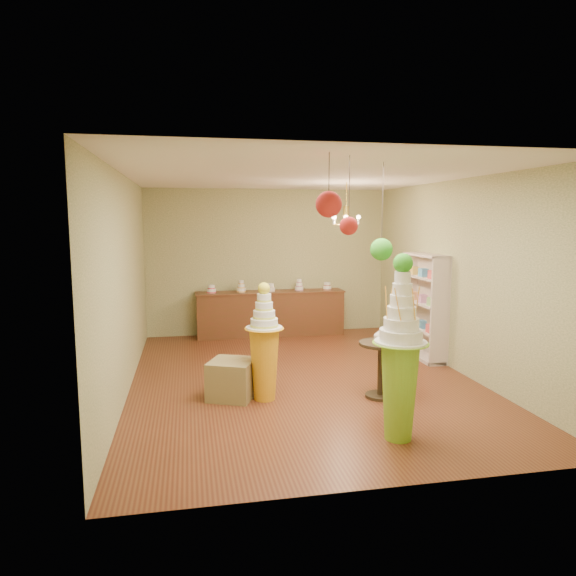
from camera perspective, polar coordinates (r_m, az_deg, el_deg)
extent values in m
plane|color=#592B18|center=(7.86, 1.55, -10.02)|extent=(6.50, 6.50, 0.00)
plane|color=silver|center=(7.52, 1.64, 12.34)|extent=(6.50, 6.50, 0.00)
cube|color=#9B9F6E|center=(10.72, -2.21, 2.91)|extent=(5.00, 0.04, 3.00)
cube|color=#9B9F6E|center=(4.47, 10.76, -3.91)|extent=(5.00, 0.04, 3.00)
cube|color=#9B9F6E|center=(7.41, -17.62, 0.43)|extent=(0.04, 6.50, 3.00)
cube|color=#9B9F6E|center=(8.45, 18.39, 1.24)|extent=(0.04, 6.50, 3.00)
cone|color=#7DB928|center=(5.79, 12.25, -11.19)|extent=(0.51, 0.51, 1.07)
cylinder|color=white|center=(5.64, 12.41, -5.90)|extent=(0.69, 0.69, 0.03)
cylinder|color=white|center=(5.62, 12.43, -5.14)|extent=(0.56, 0.56, 0.12)
cylinder|color=white|center=(5.59, 12.47, -3.90)|extent=(0.46, 0.46, 0.12)
cylinder|color=white|center=(5.57, 12.50, -2.65)|extent=(0.38, 0.38, 0.12)
cylinder|color=white|center=(5.55, 12.54, -1.39)|extent=(0.31, 0.31, 0.12)
cylinder|color=white|center=(5.53, 12.58, -0.12)|extent=(0.25, 0.25, 0.12)
cylinder|color=white|center=(5.52, 12.61, 1.16)|extent=(0.21, 0.21, 0.12)
sphere|color=green|center=(5.50, 12.66, 2.71)|extent=(0.21, 0.21, 0.21)
cone|color=gold|center=(6.87, -2.64, -8.46)|extent=(0.47, 0.47, 0.96)
cylinder|color=white|center=(6.75, -2.66, -4.44)|extent=(0.57, 0.57, 0.03)
cylinder|color=white|center=(6.74, -2.67, -3.86)|extent=(0.42, 0.42, 0.11)
cylinder|color=white|center=(6.72, -2.67, -2.94)|extent=(0.34, 0.34, 0.11)
cylinder|color=white|center=(6.70, -2.68, -2.02)|extent=(0.27, 0.27, 0.11)
cylinder|color=white|center=(6.68, -2.68, -1.09)|extent=(0.22, 0.22, 0.11)
sphere|color=yellow|center=(6.66, -2.69, -0.05)|extent=(0.16, 0.16, 0.16)
cube|color=olive|center=(7.02, -6.26, -10.05)|extent=(0.74, 0.74, 0.51)
cube|color=#542F1A|center=(10.59, -1.95, -2.89)|extent=(3.00, 0.50, 0.90)
cube|color=#542F1A|center=(10.51, -1.96, -0.45)|extent=(3.04, 0.54, 0.03)
cylinder|color=white|center=(10.38, -8.51, -0.10)|extent=(0.18, 0.18, 0.16)
cylinder|color=white|center=(10.42, -5.22, 0.20)|extent=(0.18, 0.18, 0.24)
cylinder|color=white|center=(10.50, -1.96, 0.06)|extent=(0.18, 0.18, 0.16)
cylinder|color=white|center=(10.61, 1.24, 0.36)|extent=(0.18, 0.18, 0.24)
cylinder|color=white|center=(10.75, 4.37, 0.22)|extent=(0.18, 0.18, 0.16)
cube|color=beige|center=(9.22, 15.69, -1.91)|extent=(0.04, 1.20, 1.80)
cube|color=beige|center=(9.22, 14.71, -4.41)|extent=(0.30, 1.14, 0.03)
cube|color=beige|center=(9.14, 14.80, -1.64)|extent=(0.30, 1.14, 0.03)
cube|color=beige|center=(9.08, 14.90, 1.16)|extent=(0.30, 1.14, 0.03)
cylinder|color=black|center=(7.19, 10.18, -11.69)|extent=(0.40, 0.40, 0.04)
cylinder|color=black|center=(7.08, 10.24, -9.01)|extent=(0.08, 0.08, 0.74)
cylinder|color=black|center=(6.98, 10.32, -6.10)|extent=(0.60, 0.60, 0.04)
imported|color=beige|center=(6.95, 10.34, -5.11)|extent=(0.26, 0.26, 0.21)
cylinder|color=#3C322B|center=(4.87, 4.58, 12.06)|extent=(0.01, 0.01, 0.48)
sphere|color=red|center=(4.86, 4.55, 9.25)|extent=(0.25, 0.25, 0.25)
cylinder|color=#3C322B|center=(5.76, 10.45, 8.94)|extent=(0.01, 0.01, 0.95)
sphere|color=green|center=(5.77, 10.34, 4.24)|extent=(0.25, 0.25, 0.25)
cylinder|color=#3C322B|center=(5.11, 6.82, 10.69)|extent=(0.01, 0.01, 0.68)
sphere|color=red|center=(5.10, 6.76, 6.87)|extent=(0.18, 0.18, 0.18)
cylinder|color=#EEC954|center=(8.74, 6.52, 9.99)|extent=(0.02, 0.02, 0.50)
cylinder|color=#EEC954|center=(8.73, 6.49, 8.03)|extent=(0.10, 0.10, 0.30)
sphere|color=#FFC08C|center=(8.74, 6.47, 6.72)|extent=(0.18, 0.18, 0.18)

